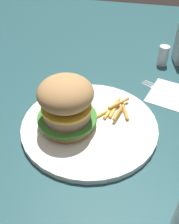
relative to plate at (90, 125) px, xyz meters
The scene contains 7 objects.
ground_plane 0.02m from the plate, 114.82° to the right, with size 1.60×1.60×0.00m, color #1E474C.
plate is the anchor object (origin of this frame).
sandwich 0.08m from the plate, 70.19° to the right, with size 0.12×0.12×0.11m.
fries_pile 0.07m from the plate, 137.69° to the left, with size 0.09×0.08×0.01m.
napkin 0.23m from the plate, 131.79° to the left, with size 0.11×0.11×0.00m, color white.
fork 0.23m from the plate, 132.17° to the left, with size 0.10×0.16×0.00m.
salt_shaker 0.33m from the plate, 154.84° to the left, with size 0.03×0.03×0.06m, color white.
Camera 1 is at (0.38, 0.10, 0.38)m, focal length 41.45 mm.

